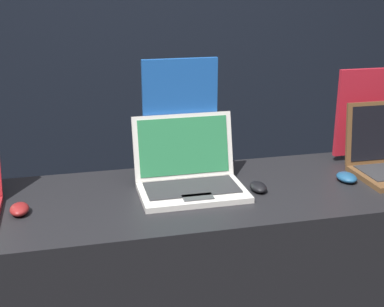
# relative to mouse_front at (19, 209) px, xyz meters

# --- Properties ---
(wall_back) EXTENTS (8.00, 0.05, 2.80)m
(wall_back) POSITION_rel_mouse_front_xyz_m (0.60, 1.58, 0.46)
(wall_back) COLOR black
(wall_back) RESTS_ON ground_plane
(display_counter) EXTENTS (2.15, 0.61, 0.93)m
(display_counter) POSITION_rel_mouse_front_xyz_m (0.60, 0.04, -0.48)
(display_counter) COLOR black
(display_counter) RESTS_ON ground_plane
(mouse_front) EXTENTS (0.06, 0.09, 0.03)m
(mouse_front) POSITION_rel_mouse_front_xyz_m (0.00, 0.00, 0.00)
(mouse_front) COLOR maroon
(mouse_front) RESTS_ON display_counter
(laptop_middle) EXTENTS (0.38, 0.31, 0.25)m
(laptop_middle) POSITION_rel_mouse_front_xyz_m (0.59, 0.08, 0.04)
(laptop_middle) COLOR silver
(laptop_middle) RESTS_ON display_counter
(mouse_middle) EXTENTS (0.06, 0.09, 0.03)m
(mouse_middle) POSITION_rel_mouse_front_xyz_m (0.83, 0.00, -0.00)
(mouse_middle) COLOR black
(mouse_middle) RESTS_ON display_counter
(promo_stand_middle) EXTENTS (0.28, 0.07, 0.45)m
(promo_stand_middle) POSITION_rel_mouse_front_xyz_m (0.59, 0.22, 0.20)
(promo_stand_middle) COLOR black
(promo_stand_middle) RESTS_ON display_counter
(mouse_back) EXTENTS (0.07, 0.10, 0.03)m
(mouse_back) POSITION_rel_mouse_front_xyz_m (1.19, 0.01, -0.00)
(mouse_back) COLOR navy
(mouse_back) RESTS_ON display_counter
(promo_stand_back) EXTENTS (0.38, 0.07, 0.38)m
(promo_stand_back) POSITION_rel_mouse_front_xyz_m (1.44, 0.24, 0.17)
(promo_stand_back) COLOR black
(promo_stand_back) RESTS_ON display_counter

